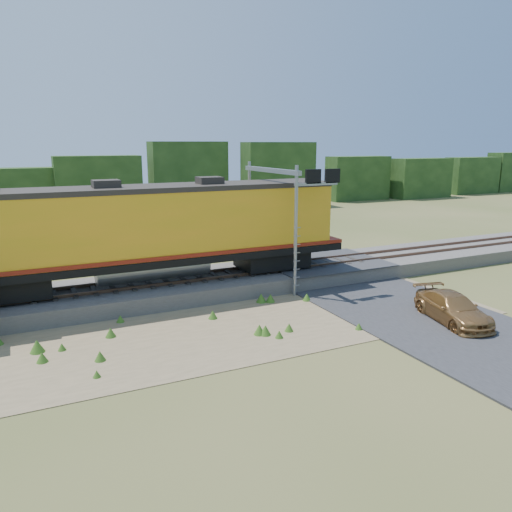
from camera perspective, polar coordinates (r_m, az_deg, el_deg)
ground at (r=22.03m, az=0.92°, el=-7.93°), size 140.00×140.00×0.00m
ballast at (r=27.14m, az=-4.72°, el=-3.06°), size 70.00×5.00×0.80m
rails at (r=27.01m, az=-4.74°, el=-2.08°), size 70.00×1.54×0.16m
dirt_shoulder at (r=21.70m, az=-4.46°, el=-8.25°), size 26.00×8.00×0.03m
road at (r=26.26m, az=14.05°, el=-4.67°), size 7.00×66.00×0.86m
tree_line_north at (r=57.38m, az=-16.33°, el=7.56°), size 130.00×3.00×6.50m
weed_clumps at (r=20.90m, az=-7.94°, el=-9.23°), size 15.00×6.20×0.56m
locomotive at (r=25.42m, az=-12.48°, el=3.01°), size 20.81×3.17×5.37m
signal_gantry at (r=27.20m, az=2.96°, el=7.02°), size 2.67×6.20×6.73m
car at (r=23.87m, az=21.56°, el=-5.59°), size 2.71×4.67×1.27m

